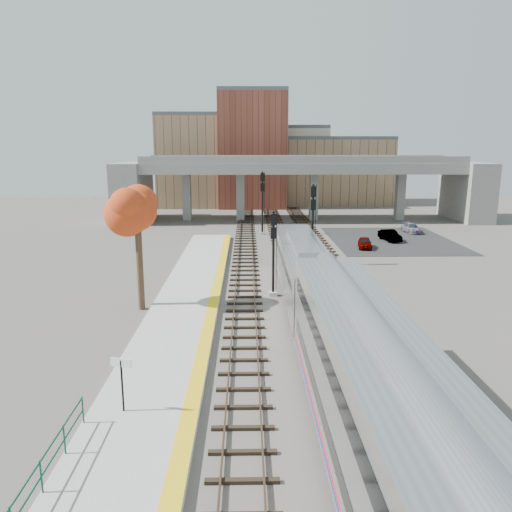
# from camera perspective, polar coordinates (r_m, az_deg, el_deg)

# --- Properties ---
(ground) EXTENTS (160.00, 160.00, 0.00)m
(ground) POSITION_cam_1_polar(r_m,az_deg,el_deg) (31.74, 4.51, -7.63)
(ground) COLOR #47423D
(ground) RESTS_ON ground
(platform) EXTENTS (4.50, 60.00, 0.35)m
(platform) POSITION_cam_1_polar(r_m,az_deg,el_deg) (31.83, -8.70, -7.35)
(platform) COLOR #9E9E99
(platform) RESTS_ON ground
(yellow_strip) EXTENTS (0.70, 60.00, 0.01)m
(yellow_strip) POSITION_cam_1_polar(r_m,az_deg,el_deg) (31.57, -5.27, -7.08)
(yellow_strip) COLOR yellow
(yellow_strip) RESTS_ON platform
(tracks) EXTENTS (10.70, 95.00, 0.25)m
(tracks) POSITION_cam_1_polar(r_m,az_deg,el_deg) (43.71, 4.17, -1.89)
(tracks) COLOR black
(tracks) RESTS_ON ground
(overpass) EXTENTS (54.00, 12.00, 9.50)m
(overpass) POSITION_cam_1_polar(r_m,az_deg,el_deg) (75.26, 5.07, 8.54)
(overpass) COLOR slate
(overpass) RESTS_ON ground
(buildings_far) EXTENTS (43.00, 21.00, 20.60)m
(buildings_far) POSITION_cam_1_polar(r_m,az_deg,el_deg) (96.38, 1.53, 10.67)
(buildings_far) COLOR #947456
(buildings_far) RESTS_ON ground
(parking_lot) EXTENTS (14.00, 18.00, 0.04)m
(parking_lot) POSITION_cam_1_polar(r_m,az_deg,el_deg) (61.10, 15.15, 1.78)
(parking_lot) COLOR black
(parking_lot) RESTS_ON ground
(locomotive) EXTENTS (3.02, 19.05, 4.10)m
(locomotive) POSITION_cam_1_polar(r_m,az_deg,el_deg) (36.37, 5.32, -1.28)
(locomotive) COLOR #A8AAB2
(locomotive) RESTS_ON ground
(coach) EXTENTS (3.03, 25.00, 5.00)m
(coach) POSITION_cam_1_polar(r_m,az_deg,el_deg) (15.42, 15.10, -19.63)
(coach) COLOR #A8AAB2
(coach) RESTS_ON ground
(signal_mast_near) EXTENTS (0.60, 0.64, 6.31)m
(signal_mast_near) POSITION_cam_1_polar(r_m,az_deg,el_deg) (36.39, 2.00, -0.08)
(signal_mast_near) COLOR #9E9E99
(signal_mast_near) RESTS_ON ground
(signal_mast_mid) EXTENTS (0.60, 0.64, 7.51)m
(signal_mast_mid) POSITION_cam_1_polar(r_m,az_deg,el_deg) (46.09, 6.48, 3.55)
(signal_mast_mid) COLOR #9E9E99
(signal_mast_mid) RESTS_ON ground
(signal_mast_far) EXTENTS (0.60, 0.64, 7.82)m
(signal_mast_far) POSITION_cam_1_polar(r_m,az_deg,el_deg) (62.24, 0.73, 6.12)
(signal_mast_far) COLOR #9E9E99
(signal_mast_far) RESTS_ON ground
(station_sign) EXTENTS (0.88, 0.30, 2.27)m
(station_sign) POSITION_cam_1_polar(r_m,az_deg,el_deg) (21.18, -15.12, -12.85)
(station_sign) COLOR black
(station_sign) RESTS_ON platform
(tree) EXTENTS (3.60, 3.60, 8.54)m
(tree) POSITION_cam_1_polar(r_m,az_deg,el_deg) (33.66, -13.41, 4.36)
(tree) COLOR #382619
(tree) RESTS_ON ground
(car_a) EXTENTS (1.93, 3.63, 1.18)m
(car_a) POSITION_cam_1_polar(r_m,az_deg,el_deg) (55.32, 12.33, 1.48)
(car_a) COLOR #99999E
(car_a) RESTS_ON parking_lot
(car_b) EXTENTS (2.01, 4.05, 1.28)m
(car_b) POSITION_cam_1_polar(r_m,az_deg,el_deg) (60.29, 15.06, 2.28)
(car_b) COLOR #99999E
(car_b) RESTS_ON parking_lot
(car_c) EXTENTS (1.95, 4.11, 1.16)m
(car_c) POSITION_cam_1_polar(r_m,az_deg,el_deg) (66.92, 17.34, 3.07)
(car_c) COLOR #99999E
(car_c) RESTS_ON parking_lot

